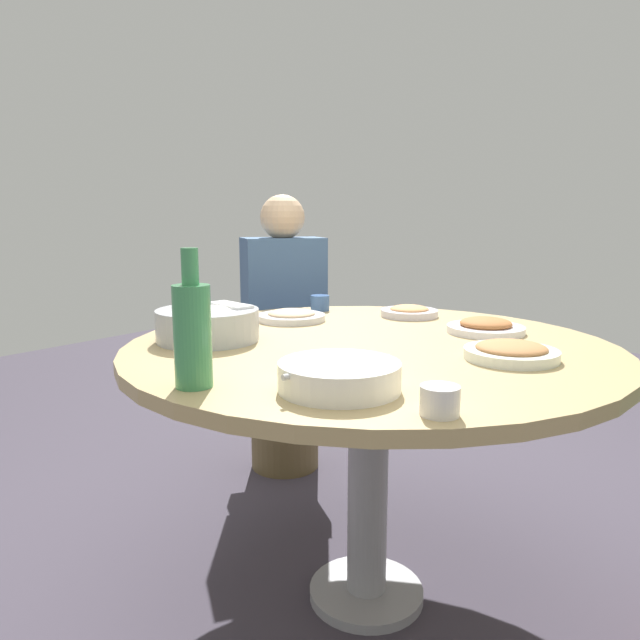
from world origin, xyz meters
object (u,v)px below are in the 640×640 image
Objects in this scene: dish_stirfry at (486,327)px; diner_left at (283,298)px; stool_for_diner_left at (285,418)px; dish_tofu_braise at (511,352)px; tea_cup_near at (320,303)px; dish_shrimp at (409,312)px; green_bottle at (192,332)px; tea_cup_far at (440,401)px; soup_bowl at (339,377)px; rice_bowl at (208,324)px; dish_noodles at (291,316)px; round_dining_table at (369,378)px.

diner_left reaches higher than dish_stirfry.
stool_for_diner_left is 0.59× the size of diner_left.
tea_cup_near reaches higher than dish_tofu_braise.
green_bottle reaches higher than dish_shrimp.
tea_cup_near is at bearing 138.48° from tea_cup_far.
green_bottle is at bearing -56.06° from diner_left.
soup_bowl is at bearing -49.64° from tea_cup_near.
dish_shrimp is at bearing 94.46° from green_bottle.
stool_for_diner_left is (-0.44, 0.81, -0.60)m from rice_bowl.
rice_bowl is at bearing 164.54° from soup_bowl.
dish_tofu_braise is 0.77m from green_bottle.
tea_cup_near is 0.09× the size of diner_left.
dish_stirfry is 0.95m from green_bottle.
tea_cup_near reaches higher than dish_noodles.
soup_bowl is 0.35× the size of diner_left.
round_dining_table is 0.44m from dish_noodles.
dish_stirfry is (-0.00, 0.75, -0.01)m from soup_bowl.
dish_tofu_braise is at bearing -5.57° from dish_noodles.
diner_left is (-0.76, 1.13, -0.12)m from green_bottle.
soup_bowl reaches higher than dish_noodles.
soup_bowl is 1.17× the size of dish_stirfry.
tea_cup_far is (0.88, -0.78, -0.00)m from tea_cup_near.
diner_left is (-1.01, 0.22, -0.03)m from dish_stirfry.
stool_for_diner_left is at bearing 134.26° from dish_noodles.
rice_bowl reaches higher than round_dining_table.
dish_noodles is 0.98× the size of dish_stirfry.
dish_tofu_braise is at bearing -56.93° from dish_stirfry.
dish_tofu_braise is 0.88m from tea_cup_near.
dish_noodles is 0.63m from dish_stirfry.
dish_stirfry is 1.03m from diner_left.
dish_tofu_braise reaches higher than dish_noodles.
soup_bowl reaches higher than dish_tofu_braise.
green_bottle is at bearing -162.29° from tea_cup_far.
round_dining_table is 5.01× the size of soup_bowl.
round_dining_table is 18.98× the size of tea_cup_far.
green_bottle is at bearing -105.12° from dish_stirfry.
rice_bowl is 0.92m from diner_left.
round_dining_table is at bearing -120.02° from dish_stirfry.
tea_cup_near is (-0.40, 0.93, -0.09)m from green_bottle.
dish_tofu_braise is 0.33m from dish_stirfry.
rice_bowl reaches higher than dish_tofu_braise.
dish_stirfry is at bearing 59.98° from round_dining_table.
round_dining_table is 0.48m from rice_bowl.
dish_noodles is 0.99m from tea_cup_far.
dish_shrimp is 0.69m from diner_left.
dish_shrimp is (0.24, 0.70, -0.03)m from rice_bowl.
green_bottle is at bearing -56.06° from stool_for_diner_left.
diner_left is at bearing 150.81° from tea_cup_near.
round_dining_table is 0.62m from green_bottle.
diner_left is at bearing 145.63° from round_dining_table.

